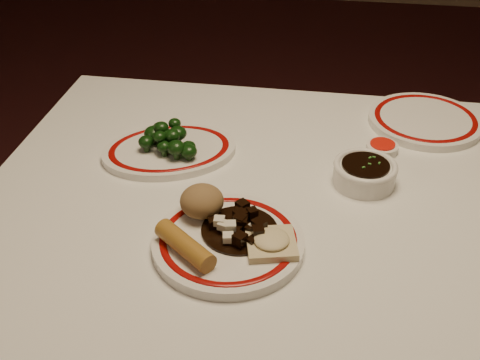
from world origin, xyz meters
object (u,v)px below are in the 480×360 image
Objects in this scene: fried_wonton at (271,242)px; broccoli_pile at (169,139)px; spring_roll at (185,245)px; broccoli_plate at (169,150)px; soy_bowl at (364,174)px; main_plate at (228,242)px; dining_table at (306,243)px; stirfry_heap at (240,226)px; rice_mound at (202,201)px.

fried_wonton is 0.77× the size of broccoli_pile.
spring_roll is 0.36× the size of broccoli_plate.
broccoli_plate is 2.79× the size of soy_bowl.
spring_roll reaches higher than main_plate.
soy_bowl is (0.28, 0.26, -0.01)m from spring_roll.
dining_table is 12.91× the size of fried_wonton.
broccoli_pile reaches higher than fried_wonton.
broccoli_pile is at bearing 157.59° from dining_table.
dining_table is 0.20m from stirfry_heap.
dining_table is 0.20m from fried_wonton.
rice_mound reaches higher than spring_roll.
broccoli_pile reaches higher than spring_roll.
broccoli_pile is at bearing 174.52° from soy_bowl.
main_plate is at bearing 172.95° from fried_wonton.
dining_table is 4.35× the size of main_plate.
broccoli_plate is at bearing 173.85° from soy_bowl.
fried_wonton reaches higher than broccoli_plate.
dining_table is at bearing 46.89° from stirfry_heap.
broccoli_plate is (-0.29, 0.12, 0.10)m from dining_table.
soy_bowl is (0.15, 0.23, -0.01)m from fried_wonton.
rice_mound is 0.79× the size of fried_wonton.
main_plate is at bearing -57.59° from broccoli_plate.
broccoli_plate is 0.03m from broccoli_pile.
rice_mound is 0.59× the size of stirfry_heap.
soy_bowl is at bearing -6.84° from spring_roll.
stirfry_heap reaches higher than main_plate.
rice_mound reaches higher than fried_wonton.
main_plate is 0.86× the size of broccoli_plate.
rice_mound is 0.23m from broccoli_plate.
rice_mound is 0.61× the size of broccoli_pile.
dining_table is 16.28× the size of rice_mound.
soy_bowl is (0.38, -0.04, -0.02)m from broccoli_pile.
soy_bowl is at bearing 45.15° from main_plate.
broccoli_pile reaches higher than broccoli_plate.
spring_roll is 0.97× the size of broccoli_pile.
dining_table is at bearing -5.44° from spring_roll.
broccoli_pile is (0.00, -0.00, 0.03)m from broccoli_plate.
rice_mound reaches higher than stirfry_heap.
broccoli_pile reaches higher than dining_table.
broccoli_plate is (-0.11, 0.30, -0.02)m from spring_roll.
broccoli_plate is at bearing 127.35° from stirfry_heap.
dining_table is at bearing 48.19° from main_plate.
dining_table is 10.44× the size of soy_bowl.
stirfry_heap is 1.09× the size of soy_bowl.
stirfry_heap is at bearing -133.11° from dining_table.
broccoli_plate is at bearing 156.91° from dining_table.
fried_wonton is at bearing -7.05° from main_plate.
broccoli_pile is 0.38m from soy_bowl.
stirfry_heap is 1.04× the size of broccoli_pile.
main_plate is at bearing -134.85° from soy_bowl.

